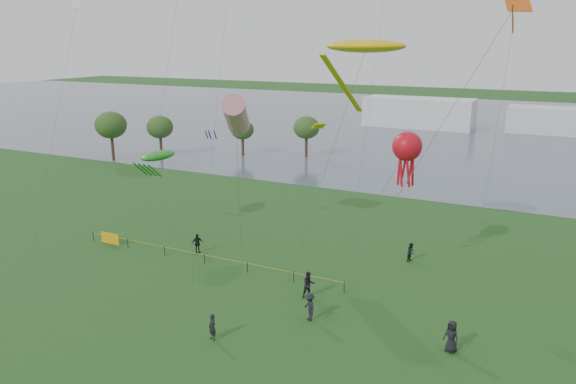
% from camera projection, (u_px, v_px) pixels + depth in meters
% --- Properties ---
extents(ground_plane, '(400.00, 400.00, 0.00)m').
position_uv_depth(ground_plane, '(203.00, 384.00, 29.38)').
color(ground_plane, '#143C13').
extents(lake, '(400.00, 120.00, 0.08)m').
position_uv_depth(lake, '(482.00, 128.00, 115.83)').
color(lake, '#505D6E').
rests_on(lake, ground_plane).
extents(pavilion_left, '(22.00, 8.00, 6.00)m').
position_uv_depth(pavilion_left, '(419.00, 113.00, 115.88)').
color(pavilion_left, white).
rests_on(pavilion_left, ground_plane).
extents(pavilion_right, '(18.00, 7.00, 5.00)m').
position_uv_depth(pavilion_right, '(557.00, 121.00, 107.44)').
color(pavilion_right, silver).
rests_on(pavilion_right, ground_plane).
extents(trees, '(29.30, 19.37, 7.30)m').
position_uv_depth(trees, '(191.00, 127.00, 84.74)').
color(trees, '#3C261B').
rests_on(trees, ground_plane).
extents(fence, '(24.07, 0.07, 1.05)m').
position_uv_depth(fence, '(145.00, 245.00, 47.71)').
color(fence, black).
rests_on(fence, ground_plane).
extents(spectator_a, '(1.16, 1.16, 1.90)m').
position_uv_depth(spectator_a, '(309.00, 285.00, 39.03)').
color(spectator_a, black).
rests_on(spectator_a, ground_plane).
extents(spectator_b, '(1.35, 1.34, 1.87)m').
position_uv_depth(spectator_b, '(309.00, 307.00, 35.84)').
color(spectator_b, black).
rests_on(spectator_b, ground_plane).
extents(spectator_c, '(0.89, 1.05, 1.69)m').
position_uv_depth(spectator_c, '(197.00, 243.00, 47.30)').
color(spectator_c, black).
rests_on(spectator_c, ground_plane).
extents(spectator_d, '(1.12, 0.98, 1.93)m').
position_uv_depth(spectator_d, '(451.00, 336.00, 32.18)').
color(spectator_d, black).
rests_on(spectator_d, ground_plane).
extents(spectator_f, '(0.70, 0.60, 1.64)m').
position_uv_depth(spectator_f, '(212.00, 327.00, 33.54)').
color(spectator_f, black).
rests_on(spectator_f, ground_plane).
extents(spectator_g, '(0.72, 0.86, 1.56)m').
position_uv_depth(spectator_g, '(411.00, 252.00, 45.54)').
color(spectator_g, black).
rests_on(spectator_g, ground_plane).
extents(kite_stingray, '(6.97, 10.27, 17.46)m').
position_uv_depth(kite_stingray, '(365.00, 47.00, 38.82)').
color(kite_stingray, '#3F3F42').
extents(kite_windsock, '(4.33, 5.24, 13.20)m').
position_uv_depth(kite_windsock, '(236.00, 115.00, 47.73)').
color(kite_windsock, '#3F3F42').
extents(kite_creature, '(6.43, 7.31, 7.66)m').
position_uv_depth(kite_creature, '(158.00, 156.00, 51.09)').
color(kite_creature, '#3F3F42').
extents(kite_octopus, '(5.07, 7.92, 11.14)m').
position_uv_depth(kite_octopus, '(407.00, 147.00, 40.21)').
color(kite_octopus, '#3F3F42').
extents(kite_delta, '(8.79, 16.32, 20.08)m').
position_uv_depth(kite_delta, '(503.00, 22.00, 27.49)').
color(kite_delta, '#3F3F42').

